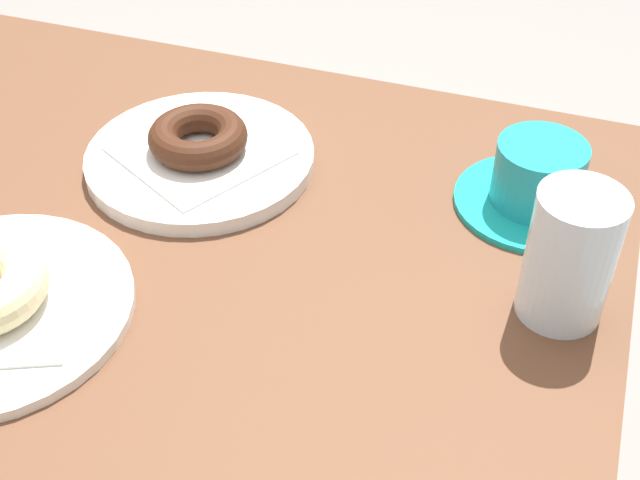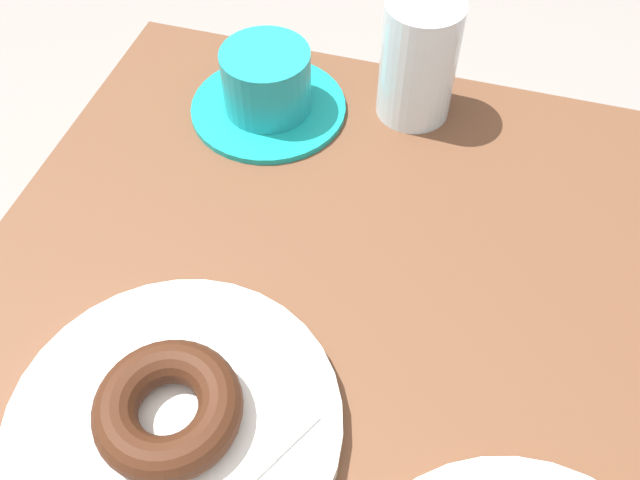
# 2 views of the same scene
# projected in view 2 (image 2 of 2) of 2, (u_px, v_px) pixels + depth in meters

# --- Properties ---
(plate_chocolate_ring) EXTENTS (0.23, 0.23, 0.02)m
(plate_chocolate_ring) POSITION_uv_depth(u_px,v_px,m) (175.00, 424.00, 0.48)
(plate_chocolate_ring) COLOR white
(plate_chocolate_ring) RESTS_ON table
(napkin_chocolate_ring) EXTENTS (0.19, 0.19, 0.00)m
(napkin_chocolate_ring) POSITION_uv_depth(u_px,v_px,m) (172.00, 419.00, 0.47)
(napkin_chocolate_ring) COLOR white
(napkin_chocolate_ring) RESTS_ON plate_chocolate_ring
(donut_chocolate_ring) EXTENTS (0.10, 0.10, 0.03)m
(donut_chocolate_ring) POSITION_uv_depth(u_px,v_px,m) (168.00, 409.00, 0.46)
(donut_chocolate_ring) COLOR #3C1E10
(donut_chocolate_ring) RESTS_ON napkin_chocolate_ring
(water_glass) EXTENTS (0.07, 0.07, 0.12)m
(water_glass) POSITION_uv_depth(u_px,v_px,m) (419.00, 60.00, 0.64)
(water_glass) COLOR silver
(water_glass) RESTS_ON table
(coffee_cup) EXTENTS (0.15, 0.15, 0.07)m
(coffee_cup) POSITION_uv_depth(u_px,v_px,m) (267.00, 86.00, 0.66)
(coffee_cup) COLOR teal
(coffee_cup) RESTS_ON table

